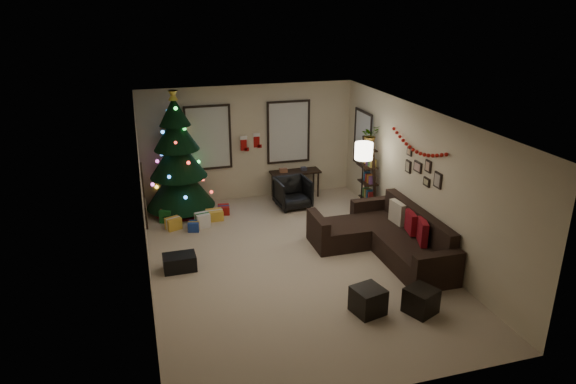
{
  "coord_description": "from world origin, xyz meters",
  "views": [
    {
      "loc": [
        -2.47,
        -8.16,
        4.57
      ],
      "look_at": [
        0.1,
        0.6,
        1.15
      ],
      "focal_mm": 32.73,
      "sensor_mm": 36.0,
      "label": 1
    }
  ],
  "objects_px": {
    "christmas_tree": "(178,162)",
    "desk_chair": "(293,193)",
    "sofa": "(387,238)",
    "desk": "(295,174)",
    "bookshelf": "(369,177)"
  },
  "relations": [
    {
      "from": "desk",
      "to": "bookshelf",
      "type": "relative_size",
      "value": 0.69
    },
    {
      "from": "desk_chair",
      "to": "desk",
      "type": "bearing_deg",
      "value": 63.77
    },
    {
      "from": "bookshelf",
      "to": "christmas_tree",
      "type": "bearing_deg",
      "value": 162.59
    },
    {
      "from": "christmas_tree",
      "to": "sofa",
      "type": "height_order",
      "value": "christmas_tree"
    },
    {
      "from": "christmas_tree",
      "to": "bookshelf",
      "type": "distance_m",
      "value": 4.2
    },
    {
      "from": "christmas_tree",
      "to": "desk_chair",
      "type": "bearing_deg",
      "value": -10.82
    },
    {
      "from": "sofa",
      "to": "desk",
      "type": "height_order",
      "value": "sofa"
    },
    {
      "from": "sofa",
      "to": "desk_chair",
      "type": "distance_m",
      "value": 2.87
    },
    {
      "from": "sofa",
      "to": "desk",
      "type": "relative_size",
      "value": 2.31
    },
    {
      "from": "christmas_tree",
      "to": "sofa",
      "type": "bearing_deg",
      "value": -41.66
    },
    {
      "from": "christmas_tree",
      "to": "sofa",
      "type": "distance_m",
      "value": 4.81
    },
    {
      "from": "desk_chair",
      "to": "christmas_tree",
      "type": "bearing_deg",
      "value": 164.56
    },
    {
      "from": "christmas_tree",
      "to": "desk",
      "type": "height_order",
      "value": "christmas_tree"
    },
    {
      "from": "sofa",
      "to": "bookshelf",
      "type": "relative_size",
      "value": 1.6
    },
    {
      "from": "christmas_tree",
      "to": "bookshelf",
      "type": "bearing_deg",
      "value": -17.41
    }
  ]
}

